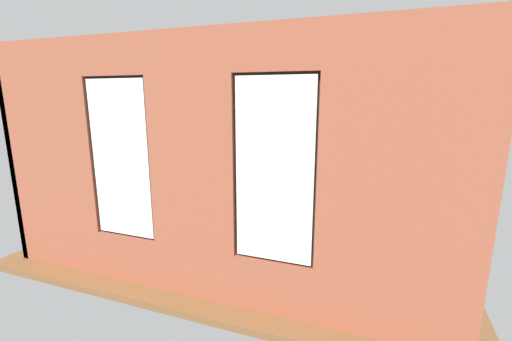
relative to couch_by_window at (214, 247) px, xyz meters
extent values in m
cube|color=brown|center=(-0.10, -2.17, -0.38)|extent=(6.63, 6.40, 0.10)
cube|color=#9E5138|center=(-2.33, 0.65, 1.24)|extent=(1.56, 0.16, 3.14)
cube|color=#9E5138|center=(-0.10, 0.65, 1.24)|extent=(1.09, 0.16, 3.14)
cube|color=#9E5138|center=(2.14, 0.65, 1.24)|extent=(1.56, 0.16, 3.14)
cube|color=#9E5138|center=(-1.10, 0.65, -0.01)|extent=(0.91, 0.16, 0.64)
cube|color=#9E5138|center=(-1.10, 0.65, 2.58)|extent=(0.91, 0.16, 0.47)
cube|color=white|center=(-1.10, 0.69, 1.33)|extent=(0.85, 0.03, 1.97)
cube|color=#38281E|center=(-1.10, 0.63, 1.33)|extent=(0.91, 0.04, 2.03)
cube|color=#9E5138|center=(0.90, 0.65, -0.01)|extent=(0.91, 0.16, 0.64)
cube|color=#9E5138|center=(0.90, 0.65, 2.58)|extent=(0.91, 0.16, 0.47)
cube|color=white|center=(0.90, 0.69, 1.33)|extent=(0.85, 0.03, 1.97)
cube|color=#38281E|center=(0.90, 0.63, 1.33)|extent=(0.91, 0.04, 2.03)
cube|color=tan|center=(-0.10, 0.55, 0.28)|extent=(3.11, 0.24, 0.06)
cube|color=black|center=(-0.10, 0.56, 1.56)|extent=(0.43, 0.03, 0.57)
cube|color=#A33875|center=(-0.10, 0.55, 1.56)|extent=(0.37, 0.01, 0.51)
cube|color=silver|center=(2.87, -1.97, 1.24)|extent=(0.10, 5.40, 3.14)
cube|color=black|center=(0.00, -0.05, -0.12)|extent=(1.73, 0.85, 0.42)
cube|color=black|center=(0.00, 0.28, 0.28)|extent=(1.73, 0.24, 0.38)
cube|color=black|center=(-0.75, -0.05, 0.19)|extent=(0.22, 0.85, 0.24)
cube|color=black|center=(0.75, -0.05, 0.19)|extent=(0.22, 0.85, 0.24)
cube|color=black|center=(-0.32, -0.09, 0.15)|extent=(0.59, 0.65, 0.12)
cube|color=black|center=(0.32, -0.09, 0.15)|extent=(0.59, 0.65, 0.12)
cube|color=black|center=(-2.36, -1.70, -0.12)|extent=(0.92, 1.92, 0.42)
cube|color=black|center=(-2.68, -1.71, 0.28)|extent=(0.31, 1.90, 0.38)
cube|color=black|center=(-2.33, -2.54, 0.19)|extent=(0.86, 0.25, 0.24)
cube|color=black|center=(-2.39, -0.87, 0.19)|extent=(0.86, 0.25, 0.24)
cube|color=black|center=(-2.31, -2.06, 0.15)|extent=(0.67, 0.69, 0.12)
cube|color=black|center=(-2.33, -1.34, 0.15)|extent=(0.67, 0.69, 0.12)
cube|color=olive|center=(0.31, -2.34, 0.11)|extent=(1.58, 0.73, 0.04)
cube|color=olive|center=(-0.42, -2.65, -0.12)|extent=(0.07, 0.07, 0.42)
cube|color=olive|center=(1.04, -2.65, -0.12)|extent=(0.07, 0.07, 0.42)
cube|color=olive|center=(-0.42, -2.03, -0.12)|extent=(0.07, 0.07, 0.42)
cube|color=olive|center=(1.04, -2.03, -0.12)|extent=(0.07, 0.07, 0.42)
cylinder|color=#33567F|center=(0.31, -2.34, 0.18)|extent=(0.09, 0.09, 0.11)
cylinder|color=#B7333D|center=(0.50, -2.43, 0.18)|extent=(0.08, 0.08, 0.10)
cube|color=#59595B|center=(0.78, -2.23, 0.14)|extent=(0.06, 0.17, 0.02)
cube|color=#B2B2B7|center=(0.19, -2.23, 0.14)|extent=(0.18, 0.09, 0.02)
cube|color=black|center=(-0.13, -2.47, 0.14)|extent=(0.18, 0.10, 0.02)
cube|color=black|center=(2.57, -2.21, -0.10)|extent=(1.12, 0.42, 0.46)
cube|color=black|center=(2.57, -2.21, 0.16)|extent=(0.46, 0.20, 0.05)
cube|color=black|center=(2.57, -2.21, 0.21)|extent=(0.06, 0.04, 0.06)
cube|color=black|center=(2.57, -2.21, 0.55)|extent=(1.04, 0.04, 0.61)
cube|color=black|center=(2.57, -2.23, 0.55)|extent=(0.99, 0.01, 0.56)
cylinder|color=olive|center=(0.73, -4.00, -0.19)|extent=(0.47, 0.47, 0.28)
ellipsoid|color=silver|center=(0.73, -4.00, 0.13)|extent=(1.05, 1.05, 0.42)
ellipsoid|color=navy|center=(0.81, -4.00, 0.24)|extent=(0.44, 0.44, 0.18)
cylinder|color=#9E5638|center=(-1.31, -0.05, -0.19)|extent=(0.31, 0.31, 0.28)
cylinder|color=brown|center=(-1.31, -0.05, 0.18)|extent=(0.05, 0.05, 0.46)
cone|color=#337F38|center=(-1.14, -0.06, 0.66)|extent=(0.45, 0.13, 0.55)
cone|color=#337F38|center=(-1.34, 0.14, 0.65)|extent=(0.18, 0.47, 0.53)
cone|color=#337F38|center=(-1.55, -0.02, 0.60)|extent=(0.55, 0.18, 0.45)
cone|color=#337F38|center=(-1.31, -0.21, 0.67)|extent=(0.11, 0.41, 0.57)
cylinder|color=#9E5638|center=(-2.56, -4.37, -0.16)|extent=(0.35, 0.35, 0.35)
cylinder|color=brown|center=(-2.56, -4.37, 0.07)|extent=(0.05, 0.05, 0.11)
ellipsoid|color=#337F38|center=(-2.56, -4.37, 0.43)|extent=(0.77, 0.77, 0.61)
cylinder|color=brown|center=(-2.56, 0.10, -0.14)|extent=(0.33, 0.33, 0.38)
cylinder|color=brown|center=(-2.56, 0.10, 0.34)|extent=(0.06, 0.06, 0.58)
cone|color=#286B2D|center=(-2.43, 0.09, 0.82)|extent=(0.37, 0.15, 0.47)
cone|color=#286B2D|center=(-2.44, 0.22, 0.79)|extent=(0.39, 0.39, 0.43)
cone|color=#286B2D|center=(-2.60, 0.27, 0.78)|extent=(0.23, 0.45, 0.42)
cone|color=#286B2D|center=(-2.71, 0.20, 0.77)|extent=(0.45, 0.35, 0.40)
cone|color=#286B2D|center=(-2.73, 0.02, 0.77)|extent=(0.46, 0.32, 0.39)
cone|color=#286B2D|center=(-2.60, -0.07, 0.78)|extent=(0.23, 0.45, 0.41)
cone|color=#286B2D|center=(-2.44, -0.01, 0.80)|extent=(0.39, 0.38, 0.43)
cylinder|color=#9E5638|center=(2.02, -1.20, -0.16)|extent=(0.28, 0.28, 0.34)
cylinder|color=brown|center=(2.02, -1.20, 0.05)|extent=(0.04, 0.04, 0.07)
ellipsoid|color=#1E5B28|center=(2.02, -1.20, 0.27)|extent=(0.50, 0.50, 0.36)
camera|label=1|loc=(-2.15, 4.02, 2.12)|focal=24.00mm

